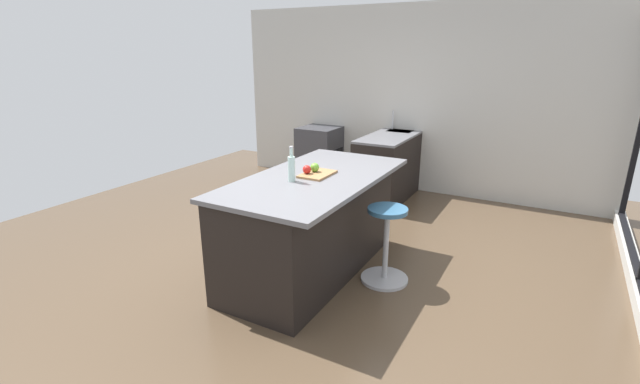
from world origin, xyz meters
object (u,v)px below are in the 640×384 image
(oven_range, at_px, (320,154))
(cutting_board, at_px, (317,174))
(apple_green, at_px, (315,167))
(apple_red, at_px, (307,169))
(water_bottle, at_px, (292,168))
(kitchen_island, at_px, (311,223))
(stool_by_window, at_px, (386,247))

(oven_range, relative_size, cutting_board, 2.46)
(oven_range, distance_m, apple_green, 3.08)
(apple_red, relative_size, water_bottle, 0.25)
(kitchen_island, relative_size, stool_by_window, 2.87)
(stool_by_window, xyz_separation_m, cutting_board, (0.10, -0.66, 0.63))
(oven_range, xyz_separation_m, apple_green, (2.67, 1.43, 0.58))
(apple_red, bearing_deg, water_bottle, -6.97)
(kitchen_island, xyz_separation_m, water_bottle, (0.24, -0.05, 0.60))
(oven_range, height_order, stool_by_window, oven_range)
(apple_green, bearing_deg, oven_range, -151.85)
(water_bottle, bearing_deg, kitchen_island, 167.03)
(cutting_board, xyz_separation_m, apple_green, (-0.03, -0.04, 0.05))
(kitchen_island, relative_size, water_bottle, 6.61)
(oven_range, relative_size, kitchen_island, 0.43)
(apple_green, bearing_deg, apple_red, -18.94)
(apple_green, xyz_separation_m, water_bottle, (0.31, -0.06, 0.06))
(stool_by_window, distance_m, cutting_board, 0.92)
(oven_range, distance_m, cutting_board, 3.12)
(kitchen_island, relative_size, apple_green, 24.91)
(cutting_board, bearing_deg, oven_range, -151.38)
(oven_range, distance_m, stool_by_window, 3.36)
(apple_green, distance_m, apple_red, 0.10)
(cutting_board, relative_size, apple_green, 4.34)
(apple_red, bearing_deg, stool_by_window, 102.69)
(stool_by_window, bearing_deg, kitchen_island, -78.42)
(oven_range, height_order, cutting_board, cutting_board)
(oven_range, xyz_separation_m, cutting_board, (2.70, 1.47, 0.53))
(cutting_board, bearing_deg, apple_green, -123.80)
(cutting_board, height_order, water_bottle, water_bottle)
(oven_range, distance_m, kitchen_island, 3.09)
(stool_by_window, xyz_separation_m, water_bottle, (0.38, -0.76, 0.74))
(apple_red, xyz_separation_m, water_bottle, (0.22, -0.03, 0.06))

